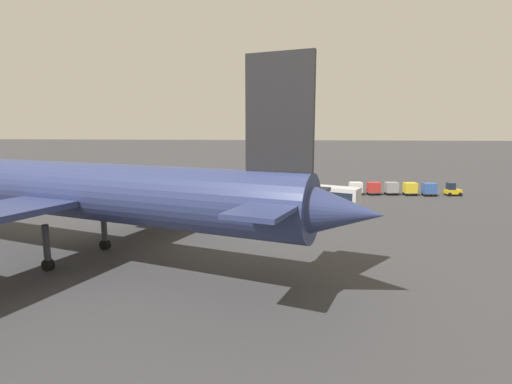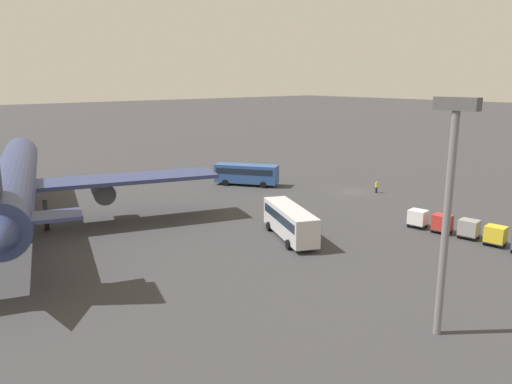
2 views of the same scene
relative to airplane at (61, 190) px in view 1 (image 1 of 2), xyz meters
The scene contains 11 objects.
ground_plane 45.90m from the airplane, 104.94° to the right, with size 600.00×600.00×0.00m, color #38383A.
airplane is the anchor object (origin of this frame).
shuttle_bus_near 34.90m from the airplane, 86.38° to the right, with size 9.80×7.85×3.30m.
shuttle_bus_far 30.60m from the airplane, 135.74° to the right, with size 10.63×6.59×3.37m.
baggage_tug 56.72m from the airplane, 140.43° to the right, with size 2.55×1.91×2.10m.
worker_person 48.45m from the airplane, 107.42° to the right, with size 0.38×0.38×1.74m.
cargo_cart_blue 53.35m from the airplane, 138.47° to the right, with size 2.19×1.92×2.06m.
cargo_cart_yellow 51.42m from the airplane, 136.13° to the right, with size 2.19×1.92×2.06m.
cargo_cart_grey 49.51m from the airplane, 133.69° to the right, with size 2.19×1.92×2.06m.
cargo_cart_red 47.32m from the airplane, 131.45° to the right, with size 2.19×1.92×2.06m.
cargo_cart_white 45.29m from the airplane, 128.92° to the right, with size 2.19×1.92×2.06m.
Camera 1 is at (-7.69, 74.13, 10.63)m, focal length 28.00 mm.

